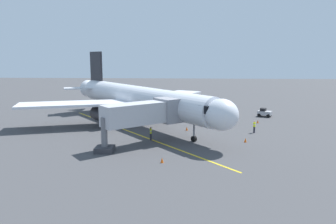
% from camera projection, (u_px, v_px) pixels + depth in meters
% --- Properties ---
extents(ground_plane, '(220.00, 220.00, 0.00)m').
position_uv_depth(ground_plane, '(135.00, 123.00, 51.48)').
color(ground_plane, '#424244').
extents(apron_lead_in_line, '(25.69, 30.96, 0.01)m').
position_uv_depth(apron_lead_in_line, '(132.00, 132.00, 45.40)').
color(apron_lead_in_line, yellow).
rests_on(apron_lead_in_line, ground).
extents(airplane, '(32.12, 33.80, 11.50)m').
position_uv_depth(airplane, '(137.00, 99.00, 50.85)').
color(airplane, silver).
rests_on(airplane, ground).
extents(jet_bridge, '(10.03, 8.87, 5.40)m').
position_uv_depth(jet_bridge, '(147.00, 114.00, 38.79)').
color(jet_bridge, '#B7B7BC').
rests_on(jet_bridge, ground).
extents(ground_crew_marshaller, '(0.41, 0.47, 1.71)m').
position_uv_depth(ground_crew_marshaller, '(254.00, 127.00, 45.05)').
color(ground_crew_marshaller, '#23232D').
rests_on(ground_crew_marshaller, ground).
extents(ground_crew_wing_walker, '(0.28, 0.42, 1.71)m').
position_uv_depth(ground_crew_wing_walker, '(151.00, 133.00, 41.09)').
color(ground_crew_wing_walker, '#23232D').
rests_on(ground_crew_wing_walker, ground).
extents(tug_near_nose, '(2.73, 2.39, 1.50)m').
position_uv_depth(tug_near_nose, '(264.00, 113.00, 57.34)').
color(tug_near_nose, '#9E9EA3').
rests_on(tug_near_nose, ground).
extents(safety_cone_nose_left, '(0.32, 0.32, 0.55)m').
position_uv_depth(safety_cone_nose_left, '(187.00, 129.00, 46.61)').
color(safety_cone_nose_left, '#F2590F').
rests_on(safety_cone_nose_left, ground).
extents(safety_cone_nose_right, '(0.32, 0.32, 0.55)m').
position_uv_depth(safety_cone_nose_right, '(258.00, 121.00, 51.74)').
color(safety_cone_nose_right, '#F2590F').
rests_on(safety_cone_nose_right, ground).
extents(safety_cone_wing_port, '(0.32, 0.32, 0.55)m').
position_uv_depth(safety_cone_wing_port, '(245.00, 140.00, 40.12)').
color(safety_cone_wing_port, '#F2590F').
rests_on(safety_cone_wing_port, ground).
extents(safety_cone_wing_starboard, '(0.32, 0.32, 0.55)m').
position_uv_depth(safety_cone_wing_starboard, '(162.00, 160.00, 32.35)').
color(safety_cone_wing_starboard, '#F2590F').
rests_on(safety_cone_wing_starboard, ground).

